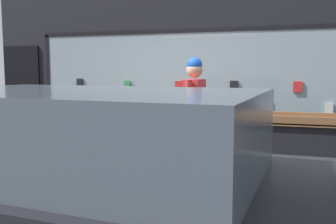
{
  "coord_description": "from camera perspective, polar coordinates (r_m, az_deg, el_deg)",
  "views": [
    {
      "loc": [
        1.94,
        -4.84,
        1.54
      ],
      "look_at": [
        0.22,
        0.74,
        0.9
      ],
      "focal_mm": 40.0,
      "sensor_mm": 36.0,
      "label": 1
    }
  ],
  "objects": [
    {
      "name": "small_dog",
      "position": [
        5.31,
        0.28,
        -7.84
      ],
      "size": [
        0.26,
        0.53,
        0.38
      ],
      "rotation": [
        0.0,
        0.0,
        1.39
      ],
      "color": "black",
      "rests_on": "ground_plane"
    },
    {
      "name": "shopfront_facade",
      "position": [
        7.5,
        1.78,
        8.06
      ],
      "size": [
        8.38,
        0.29,
        3.62
      ],
      "color": "black",
      "rests_on": "ground_plane"
    },
    {
      "name": "display_table_right",
      "position": [
        5.84,
        13.77,
        -1.84
      ],
      "size": [
        2.83,
        0.66,
        0.91
      ],
      "color": "brown",
      "rests_on": "ground_plane"
    },
    {
      "name": "display_table_left",
      "position": [
        6.83,
        -14.38,
        -0.99
      ],
      "size": [
        2.83,
        0.68,
        0.87
      ],
      "color": "brown",
      "rests_on": "ground_plane"
    },
    {
      "name": "parked_car",
      "position": [
        2.81,
        -12.56,
        -10.51
      ],
      "size": [
        4.49,
        2.19,
        1.41
      ],
      "rotation": [
        0.0,
        0.0,
        -0.07
      ],
      "color": "black",
      "rests_on": "ground_plane"
    },
    {
      "name": "ground_plane",
      "position": [
        5.44,
        -4.63,
        -10.27
      ],
      "size": [
        40.0,
        40.0,
        0.0
      ],
      "primitive_type": "plane",
      "color": "#2D2D33"
    },
    {
      "name": "person_browsing",
      "position": [
        5.29,
        4.01,
        0.62
      ],
      "size": [
        0.24,
        0.68,
        1.74
      ],
      "rotation": [
        0.0,
        0.0,
        1.53
      ],
      "color": "black",
      "rests_on": "ground_plane"
    }
  ]
}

